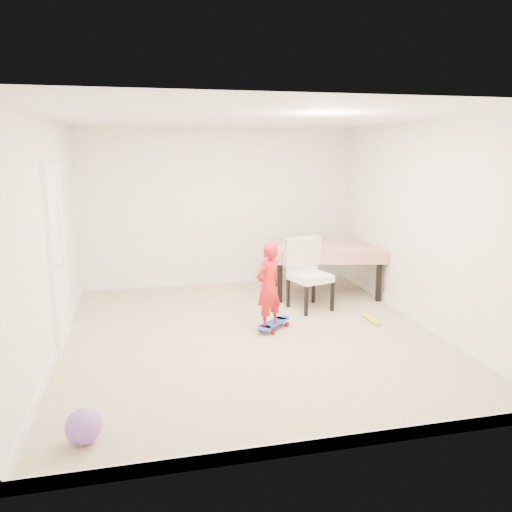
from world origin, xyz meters
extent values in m
plane|color=tan|center=(0.00, 0.00, 0.00)|extent=(5.00, 5.00, 0.00)
cube|color=white|center=(0.00, 0.00, 2.58)|extent=(4.50, 5.00, 0.04)
cube|color=silver|center=(0.00, 2.48, 1.30)|extent=(4.50, 0.04, 2.60)
cube|color=silver|center=(0.00, -2.48, 1.30)|extent=(4.50, 0.04, 2.60)
cube|color=silver|center=(-2.23, 0.00, 1.30)|extent=(0.04, 5.00, 2.60)
cube|color=silver|center=(2.23, 0.00, 1.30)|extent=(0.04, 5.00, 2.60)
cube|color=white|center=(-2.22, 0.30, 1.02)|extent=(0.11, 0.94, 2.11)
cube|color=white|center=(0.00, 2.49, 0.06)|extent=(4.50, 0.02, 0.12)
cube|color=white|center=(0.00, -2.49, 0.06)|extent=(4.50, 0.02, 0.12)
cube|color=white|center=(-2.24, 0.00, 0.06)|extent=(0.02, 5.00, 0.12)
cube|color=white|center=(2.24, 0.00, 0.06)|extent=(0.02, 5.00, 0.12)
imported|color=red|center=(0.24, 0.10, 0.55)|extent=(0.48, 0.44, 1.09)
sphere|color=#8952C5|center=(-1.77, -1.96, 0.14)|extent=(0.28, 0.28, 0.28)
cylinder|color=yellow|center=(1.65, 0.12, 0.03)|extent=(0.08, 0.40, 0.06)
camera|label=1|loc=(-1.25, -5.67, 2.25)|focal=35.00mm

